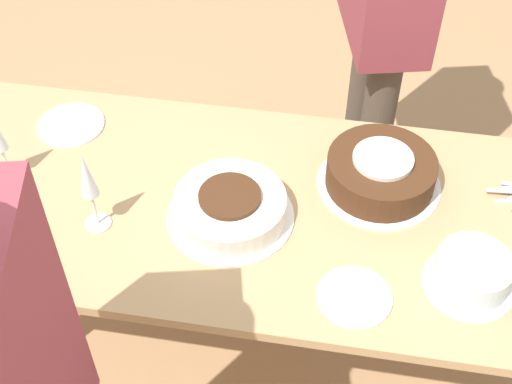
{
  "coord_description": "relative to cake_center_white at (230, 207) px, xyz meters",
  "views": [
    {
      "loc": [
        -0.2,
        1.18,
        2.05
      ],
      "look_at": [
        0.0,
        0.0,
        0.78
      ],
      "focal_mm": 50.0,
      "sensor_mm": 36.0,
      "label": 1
    }
  ],
  "objects": [
    {
      "name": "cake_front_chocolate",
      "position": [
        -0.36,
        -0.17,
        0.01
      ],
      "size": [
        0.32,
        0.32,
        0.1
      ],
      "color": "white",
      "rests_on": "dining_table"
    },
    {
      "name": "dessert_plate_right",
      "position": [
        0.51,
        -0.26,
        -0.03
      ],
      "size": [
        0.19,
        0.19,
        0.01
      ],
      "color": "silver",
      "rests_on": "dining_table"
    },
    {
      "name": "wine_glass_far",
      "position": [
        0.32,
        0.08,
        0.12
      ],
      "size": [
        0.07,
        0.07,
        0.24
      ],
      "color": "silver",
      "rests_on": "dining_table"
    },
    {
      "name": "cake_back_decorated",
      "position": [
        -0.57,
        0.11,
        0.01
      ],
      "size": [
        0.21,
        0.21,
        0.09
      ],
      "color": "white",
      "rests_on": "dining_table"
    },
    {
      "name": "cake_center_white",
      "position": [
        0.0,
        0.0,
        0.0
      ],
      "size": [
        0.32,
        0.32,
        0.08
      ],
      "color": "white",
      "rests_on": "dining_table"
    },
    {
      "name": "dining_table",
      "position": [
        -0.06,
        -0.05,
        -0.15
      ],
      "size": [
        1.73,
        0.73,
        0.73
      ],
      "color": "tan",
      "rests_on": "ground_plane"
    },
    {
      "name": "dessert_plate_left",
      "position": [
        -0.32,
        0.19,
        -0.03
      ],
      "size": [
        0.17,
        0.17,
        0.01
      ],
      "color": "silver",
      "rests_on": "dining_table"
    },
    {
      "name": "ground_plane",
      "position": [
        -0.06,
        -0.05,
        -0.76
      ],
      "size": [
        12.0,
        12.0,
        0.0
      ],
      "primitive_type": "plane",
      "color": "#A87F56"
    }
  ]
}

